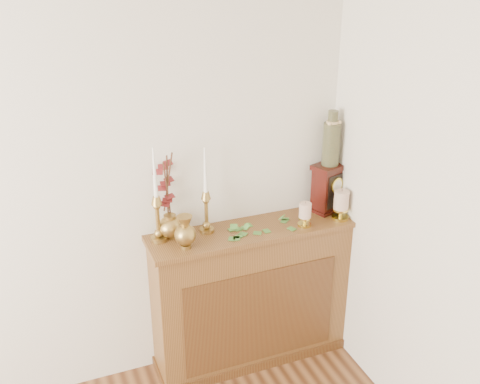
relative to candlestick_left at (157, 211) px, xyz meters
name	(u,v)px	position (x,y,z in m)	size (l,w,h in m)	color
console_shelf	(251,299)	(0.54, -0.06, -0.67)	(1.24, 0.34, 0.93)	brown
candlestick_left	(157,211)	(0.00, 0.00, 0.00)	(0.09, 0.09, 0.55)	#9E873F
candlestick_center	(206,205)	(0.28, 0.00, -0.01)	(0.09, 0.09, 0.51)	#9E873F
bud_vase	(185,232)	(0.12, -0.13, -0.09)	(0.12, 0.12, 0.19)	#9E873F
ginger_jar	(166,197)	(0.07, 0.05, 0.05)	(0.21, 0.23, 0.52)	#9E873F
pillar_candle_left	(305,213)	(0.84, -0.14, -0.10)	(0.08, 0.08, 0.15)	#DAC24C
pillar_candle_right	(341,204)	(1.08, -0.14, -0.08)	(0.10, 0.10, 0.19)	#DAC24C
ivy_garland	(266,226)	(0.61, -0.09, -0.17)	(0.37, 0.20, 0.08)	#40772D
mantel_clock	(328,188)	(1.07, 0.00, -0.03)	(0.24, 0.20, 0.30)	#380E0B
ceramic_vase	(331,141)	(1.07, 0.00, 0.27)	(0.10, 0.10, 0.33)	#1A342A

